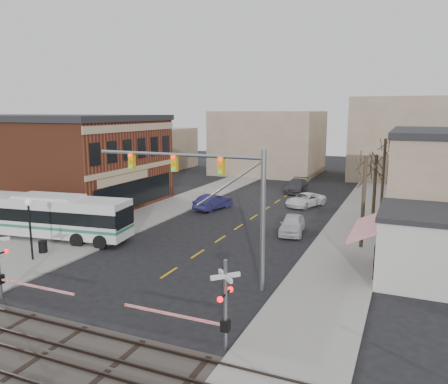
{
  "coord_description": "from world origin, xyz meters",
  "views": [
    {
      "loc": [
        13.43,
        -20.52,
        10.0
      ],
      "look_at": [
        -0.39,
        11.66,
        3.5
      ],
      "focal_mm": 35.0,
      "sensor_mm": 36.0,
      "label": 1
    }
  ],
  "objects_px": {
    "traffic_signal_mast": "(214,186)",
    "trash_bin": "(43,247)",
    "car_a": "(292,224)",
    "rr_crossing_east": "(216,304)",
    "pedestrian_far": "(100,221)",
    "rr_crossing_west": "(4,265)",
    "transit_bus": "(50,216)",
    "pedestrian_near": "(81,232)",
    "car_c": "(305,200)",
    "car_b": "(213,202)",
    "street_lamp": "(29,216)",
    "car_d": "(296,186)"
  },
  "relations": [
    {
      "from": "rr_crossing_east",
      "to": "pedestrian_far",
      "type": "relative_size",
      "value": 2.92
    },
    {
      "from": "rr_crossing_west",
      "to": "car_d",
      "type": "xyz_separation_m",
      "value": [
        6.5,
        37.38,
        -1.16
      ]
    },
    {
      "from": "rr_crossing_east",
      "to": "car_c",
      "type": "xyz_separation_m",
      "value": [
        -2.9,
        29.58,
        -1.27
      ]
    },
    {
      "from": "transit_bus",
      "to": "street_lamp",
      "type": "relative_size",
      "value": 3.2
    },
    {
      "from": "traffic_signal_mast",
      "to": "rr_crossing_west",
      "type": "bearing_deg",
      "value": -144.43
    },
    {
      "from": "rr_crossing_east",
      "to": "pedestrian_near",
      "type": "xyz_separation_m",
      "value": [
        -15.39,
        9.3,
        -0.93
      ]
    },
    {
      "from": "rr_crossing_east",
      "to": "street_lamp",
      "type": "height_order",
      "value": "street_lamp"
    },
    {
      "from": "traffic_signal_mast",
      "to": "car_a",
      "type": "distance_m",
      "value": 13.2
    },
    {
      "from": "street_lamp",
      "to": "car_c",
      "type": "xyz_separation_m",
      "value": [
        13.05,
        24.47,
        -2.41
      ]
    },
    {
      "from": "street_lamp",
      "to": "trash_bin",
      "type": "bearing_deg",
      "value": 109.5
    },
    {
      "from": "rr_crossing_east",
      "to": "pedestrian_far",
      "type": "height_order",
      "value": "rr_crossing_east"
    },
    {
      "from": "traffic_signal_mast",
      "to": "pedestrian_near",
      "type": "relative_size",
      "value": 5.89
    },
    {
      "from": "rr_crossing_east",
      "to": "rr_crossing_west",
      "type": "bearing_deg",
      "value": -179.84
    },
    {
      "from": "car_d",
      "to": "pedestrian_far",
      "type": "xyz_separation_m",
      "value": [
        -10.18,
        -25.02,
        0.27
      ]
    },
    {
      "from": "car_c",
      "to": "car_d",
      "type": "height_order",
      "value": "car_d"
    },
    {
      "from": "rr_crossing_west",
      "to": "car_a",
      "type": "height_order",
      "value": "rr_crossing_west"
    },
    {
      "from": "transit_bus",
      "to": "car_b",
      "type": "xyz_separation_m",
      "value": [
        7.37,
        14.73,
        -1.11
      ]
    },
    {
      "from": "rr_crossing_east",
      "to": "car_d",
      "type": "relative_size",
      "value": 1.01
    },
    {
      "from": "car_c",
      "to": "pedestrian_near",
      "type": "distance_m",
      "value": 23.82
    },
    {
      "from": "traffic_signal_mast",
      "to": "rr_crossing_east",
      "type": "bearing_deg",
      "value": -64.95
    },
    {
      "from": "rr_crossing_west",
      "to": "pedestrian_far",
      "type": "bearing_deg",
      "value": 106.61
    },
    {
      "from": "traffic_signal_mast",
      "to": "pedestrian_near",
      "type": "distance_m",
      "value": 13.47
    },
    {
      "from": "trash_bin",
      "to": "car_b",
      "type": "bearing_deg",
      "value": 73.97
    },
    {
      "from": "transit_bus",
      "to": "car_a",
      "type": "xyz_separation_m",
      "value": [
        17.17,
        9.06,
        -1.11
      ]
    },
    {
      "from": "transit_bus",
      "to": "pedestrian_far",
      "type": "relative_size",
      "value": 6.95
    },
    {
      "from": "transit_bus",
      "to": "car_c",
      "type": "bearing_deg",
      "value": 51.59
    },
    {
      "from": "transit_bus",
      "to": "pedestrian_near",
      "type": "distance_m",
      "value": 3.43
    },
    {
      "from": "transit_bus",
      "to": "car_d",
      "type": "distance_m",
      "value": 30.55
    },
    {
      "from": "rr_crossing_west",
      "to": "car_c",
      "type": "bearing_deg",
      "value": 72.32
    },
    {
      "from": "car_d",
      "to": "rr_crossing_west",
      "type": "bearing_deg",
      "value": -100.91
    },
    {
      "from": "pedestrian_near",
      "to": "street_lamp",
      "type": "bearing_deg",
      "value": 172.77
    },
    {
      "from": "rr_crossing_east",
      "to": "street_lamp",
      "type": "xyz_separation_m",
      "value": [
        -15.95,
        5.11,
        1.14
      ]
    },
    {
      "from": "rr_crossing_east",
      "to": "car_d",
      "type": "height_order",
      "value": "rr_crossing_east"
    },
    {
      "from": "car_d",
      "to": "car_b",
      "type": "bearing_deg",
      "value": -113.97
    },
    {
      "from": "street_lamp",
      "to": "transit_bus",
      "type": "bearing_deg",
      "value": 121.19
    },
    {
      "from": "traffic_signal_mast",
      "to": "trash_bin",
      "type": "xyz_separation_m",
      "value": [
        -13.37,
        -0.05,
        -5.25
      ]
    },
    {
      "from": "trash_bin",
      "to": "car_b",
      "type": "relative_size",
      "value": 0.17
    },
    {
      "from": "rr_crossing_west",
      "to": "street_lamp",
      "type": "xyz_separation_m",
      "value": [
        -3.61,
        5.15,
        1.14
      ]
    },
    {
      "from": "car_a",
      "to": "pedestrian_far",
      "type": "distance_m",
      "value": 15.85
    },
    {
      "from": "car_c",
      "to": "rr_crossing_east",
      "type": "bearing_deg",
      "value": -62.26
    },
    {
      "from": "traffic_signal_mast",
      "to": "trash_bin",
      "type": "bearing_deg",
      "value": -179.78
    },
    {
      "from": "street_lamp",
      "to": "car_c",
      "type": "bearing_deg",
      "value": 61.93
    },
    {
      "from": "rr_crossing_east",
      "to": "car_b",
      "type": "bearing_deg",
      "value": 114.92
    },
    {
      "from": "transit_bus",
      "to": "trash_bin",
      "type": "height_order",
      "value": "transit_bus"
    },
    {
      "from": "street_lamp",
      "to": "car_c",
      "type": "relative_size",
      "value": 0.83
    },
    {
      "from": "pedestrian_near",
      "to": "trash_bin",
      "type": "bearing_deg",
      "value": 159.32
    },
    {
      "from": "rr_crossing_east",
      "to": "street_lamp",
      "type": "distance_m",
      "value": 16.79
    },
    {
      "from": "street_lamp",
      "to": "rr_crossing_west",
      "type": "bearing_deg",
      "value": -54.98
    },
    {
      "from": "pedestrian_far",
      "to": "traffic_signal_mast",
      "type": "bearing_deg",
      "value": -87.88
    },
    {
      "from": "rr_crossing_east",
      "to": "car_b",
      "type": "height_order",
      "value": "rr_crossing_east"
    }
  ]
}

